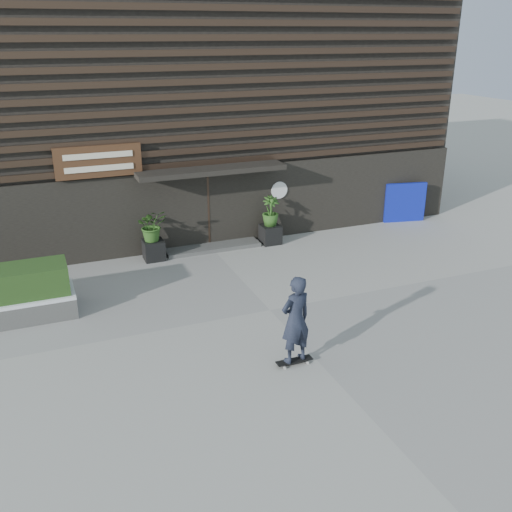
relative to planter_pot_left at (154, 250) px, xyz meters
name	(u,v)px	position (x,y,z in m)	size (l,w,h in m)	color
ground	(270,310)	(1.90, -4.40, -0.30)	(80.00, 80.00, 0.00)	#A09E98
entrance_step	(212,247)	(1.90, 0.20, -0.24)	(3.00, 0.80, 0.12)	#484845
planter_pot_left	(154,250)	(0.00, 0.00, 0.00)	(0.60, 0.60, 0.60)	black
bamboo_left	(152,225)	(0.00, 0.00, 0.78)	(0.86, 0.75, 0.96)	#2D591E
planter_pot_right	(270,234)	(3.80, 0.00, 0.00)	(0.60, 0.60, 0.60)	black
bamboo_right	(271,211)	(3.80, 0.00, 0.78)	(0.54, 0.54, 0.96)	#2D591E
blue_tarp	(405,202)	(9.16, 0.30, 0.40)	(1.50, 0.12, 1.41)	#0C179E
building	(165,101)	(1.90, 5.56, 3.69)	(18.00, 11.00, 8.00)	black
skateboarder	(295,320)	(1.40, -6.84, 0.73)	(0.78, 0.58, 1.97)	black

